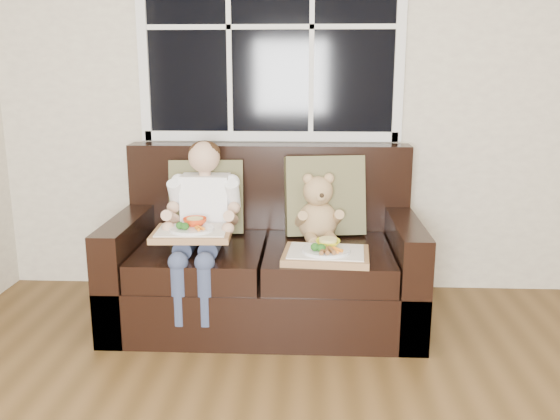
# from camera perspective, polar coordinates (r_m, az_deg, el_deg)

# --- Properties ---
(window_back) EXTENTS (1.62, 0.04, 1.37)m
(window_back) POSITION_cam_1_polar(r_m,az_deg,el_deg) (3.73, -0.94, 17.20)
(window_back) COLOR black
(window_back) RESTS_ON room_walls
(loveseat) EXTENTS (1.70, 0.92, 0.96)m
(loveseat) POSITION_cam_1_polar(r_m,az_deg,el_deg) (3.44, -1.35, -5.17)
(loveseat) COLOR black
(loveseat) RESTS_ON ground
(pillow_left) EXTENTS (0.45, 0.23, 0.44)m
(pillow_left) POSITION_cam_1_polar(r_m,az_deg,el_deg) (3.53, -7.06, 1.24)
(pillow_left) COLOR #696641
(pillow_left) RESTS_ON loveseat
(pillow_right) EXTENTS (0.49, 0.27, 0.47)m
(pillow_right) POSITION_cam_1_polar(r_m,az_deg,el_deg) (3.48, 4.33, 1.37)
(pillow_right) COLOR #696641
(pillow_right) RESTS_ON loveseat
(child) EXTENTS (0.39, 0.60, 0.88)m
(child) POSITION_cam_1_polar(r_m,az_deg,el_deg) (3.27, -7.44, -0.10)
(child) COLOR white
(child) RESTS_ON loveseat
(teddy_bear) EXTENTS (0.26, 0.32, 0.40)m
(teddy_bear) POSITION_cam_1_polar(r_m,az_deg,el_deg) (3.38, 3.65, -0.24)
(teddy_bear) COLOR tan
(teddy_bear) RESTS_ON loveseat
(tray_left) EXTENTS (0.42, 0.33, 0.09)m
(tray_left) POSITION_cam_1_polar(r_m,az_deg,el_deg) (3.14, -8.43, -2.03)
(tray_left) COLOR #946942
(tray_left) RESTS_ON child
(tray_right) EXTENTS (0.46, 0.37, 0.10)m
(tray_right) POSITION_cam_1_polar(r_m,az_deg,el_deg) (3.06, 4.45, -4.17)
(tray_right) COLOR #946942
(tray_right) RESTS_ON loveseat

